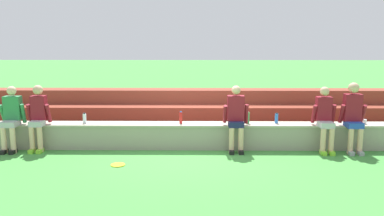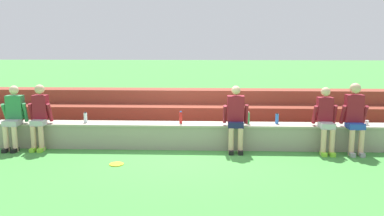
{
  "view_description": "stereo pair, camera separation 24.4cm",
  "coord_description": "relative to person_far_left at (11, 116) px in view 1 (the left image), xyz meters",
  "views": [
    {
      "loc": [
        0.14,
        -8.15,
        2.36
      ],
      "look_at": [
        0.05,
        0.22,
        0.9
      ],
      "focal_mm": 36.3,
      "sensor_mm": 36.0,
      "label": 1
    },
    {
      "loc": [
        0.38,
        -8.15,
        2.36
      ],
      "look_at": [
        0.05,
        0.22,
        0.9
      ],
      "focal_mm": 36.3,
      "sensor_mm": 36.0,
      "label": 2
    }
  ],
  "objects": [
    {
      "name": "frisbee",
      "position": [
        2.48,
        -1.02,
        -0.74
      ],
      "size": [
        0.27,
        0.27,
        0.02
      ],
      "primitive_type": "cylinder",
      "color": "yellow",
      "rests_on": "ground"
    },
    {
      "name": "person_center",
      "position": [
        4.82,
        -0.02,
        0.01
      ],
      "size": [
        0.54,
        0.47,
        1.42
      ],
      "color": "#DBAD89",
      "rests_on": "ground"
    },
    {
      "name": "ground_plane",
      "position": [
        3.83,
        0.02,
        -0.75
      ],
      "size": [
        80.0,
        80.0,
        0.0
      ],
      "primitive_type": "plane",
      "color": "#428E3D"
    },
    {
      "name": "person_far_left",
      "position": [
        0.0,
        0.0,
        0.0
      ],
      "size": [
        0.53,
        0.56,
        1.39
      ],
      "color": "beige",
      "rests_on": "ground"
    },
    {
      "name": "plastic_cup_middle",
      "position": [
        7.67,
        0.22,
        -0.14
      ],
      "size": [
        0.08,
        0.08,
        0.1
      ],
      "primitive_type": "cylinder",
      "color": "white",
      "rests_on": "stone_seating_wall"
    },
    {
      "name": "water_bottle_center_gap",
      "position": [
        5.75,
        0.28,
        -0.08
      ],
      "size": [
        0.07,
        0.07,
        0.24
      ],
      "color": "blue",
      "rests_on": "stone_seating_wall"
    },
    {
      "name": "water_bottle_near_left",
      "position": [
        5.11,
        0.24,
        -0.06
      ],
      "size": [
        0.07,
        0.07,
        0.27
      ],
      "color": "green",
      "rests_on": "stone_seating_wall"
    },
    {
      "name": "person_left_of_center",
      "position": [
        0.56,
        0.03,
        0.01
      ],
      "size": [
        0.49,
        0.53,
        1.42
      ],
      "color": "#DBAD89",
      "rests_on": "ground"
    },
    {
      "name": "water_bottle_near_right",
      "position": [
        1.5,
        0.25,
        -0.08
      ],
      "size": [
        0.07,
        0.07,
        0.23
      ],
      "color": "silver",
      "rests_on": "stone_seating_wall"
    },
    {
      "name": "water_bottle_mid_left",
      "position": [
        3.64,
        0.22,
        -0.06
      ],
      "size": [
        0.07,
        0.07,
        0.27
      ],
      "color": "red",
      "rests_on": "stone_seating_wall"
    },
    {
      "name": "brick_bleachers",
      "position": [
        3.83,
        1.82,
        -0.33
      ],
      "size": [
        12.39,
        1.8,
        1.07
      ],
      "color": "brown",
      "rests_on": "ground"
    },
    {
      "name": "person_right_of_center",
      "position": [
        6.73,
        0.0,
        -0.01
      ],
      "size": [
        0.5,
        0.6,
        1.39
      ],
      "color": "#DBAD89",
      "rests_on": "ground"
    },
    {
      "name": "person_far_right",
      "position": [
        7.31,
        -0.03,
        0.06
      ],
      "size": [
        0.54,
        0.54,
        1.49
      ],
      "color": "#DBAD89",
      "rests_on": "ground"
    },
    {
      "name": "stone_seating_wall",
      "position": [
        3.83,
        0.24,
        -0.45
      ],
      "size": [
        8.77,
        0.48,
        0.56
      ],
      "color": "gray",
      "rests_on": "ground"
    }
  ]
}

